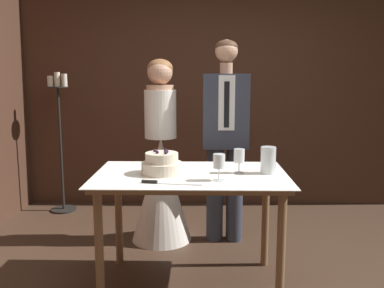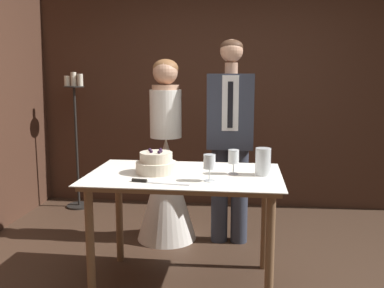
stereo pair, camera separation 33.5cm
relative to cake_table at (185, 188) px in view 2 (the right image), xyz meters
name	(u,v)px [view 2 (the right image)]	position (x,y,z in m)	size (l,w,h in m)	color
wall_back	(230,82)	(0.24, 2.02, 0.69)	(4.56, 0.12, 2.83)	#472B1E
cake_table	(185,188)	(0.00, 0.00, 0.00)	(1.33, 0.84, 0.82)	brown
tiered_cake	(156,164)	(-0.20, 0.00, 0.17)	(0.28, 0.28, 0.17)	beige
cake_knife	(149,181)	(-0.19, -0.27, 0.11)	(0.38, 0.08, 0.02)	silver
wine_glass_near	(209,162)	(0.19, -0.18, 0.22)	(0.08, 0.08, 0.18)	silver
wine_glass_middle	(234,158)	(0.34, 0.03, 0.21)	(0.08, 0.08, 0.17)	silver
hurricane_candle	(263,162)	(0.54, 0.03, 0.19)	(0.11, 0.11, 0.19)	silver
bride	(166,174)	(-0.29, 0.85, -0.11)	(0.54, 0.54, 1.63)	white
groom	(230,134)	(0.29, 0.85, 0.27)	(0.40, 0.25, 1.79)	#333847
candle_stand	(76,140)	(-1.45, 1.66, 0.05)	(0.28, 0.28, 1.52)	black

